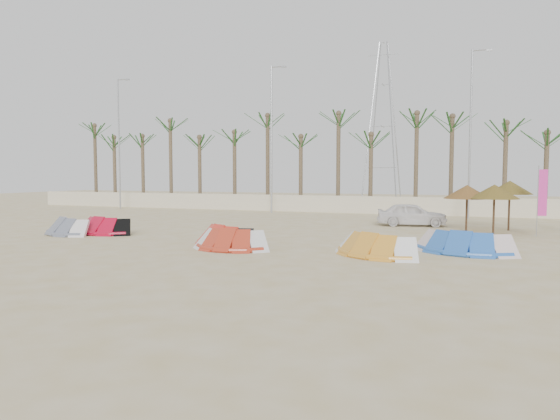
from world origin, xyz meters
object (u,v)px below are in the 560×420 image
at_px(parasol_mid, 494,192).
at_px(kite_red_mid, 227,234).
at_px(kite_red_left, 107,225).
at_px(kite_orange, 375,243).
at_px(car, 412,214).
at_px(parasol_left, 467,192).
at_px(parasol_right, 510,188).
at_px(kite_grey, 72,225).
at_px(kite_blue, 464,241).
at_px(kite_red_right, 234,238).

bearing_deg(parasol_mid, kite_red_mid, -143.11).
distance_m(kite_red_left, kite_orange, 13.82).
bearing_deg(car, parasol_mid, -130.59).
height_order(kite_red_left, parasol_mid, parasol_mid).
bearing_deg(kite_red_left, kite_orange, -8.37).
distance_m(kite_red_left, parasol_left, 18.26).
height_order(parasol_mid, car, parasol_mid).
bearing_deg(car, kite_red_mid, 138.55).
bearing_deg(kite_orange, parasol_right, 63.85).
xyz_separation_m(kite_grey, parasol_right, (20.24, 9.17, 1.82)).
distance_m(kite_grey, parasol_left, 19.92).
xyz_separation_m(kite_orange, parasol_left, (3.04, 9.20, 1.61)).
xyz_separation_m(kite_red_mid, parasol_left, (9.33, 8.61, 1.61)).
height_order(parasol_left, parasol_right, parasol_right).
bearing_deg(kite_orange, parasol_left, 71.75).
relative_size(kite_red_left, parasol_left, 1.48).
relative_size(kite_grey, kite_red_left, 1.05).
bearing_deg(kite_grey, parasol_right, 24.38).
height_order(kite_orange, parasol_mid, parasol_mid).
bearing_deg(kite_grey, kite_blue, 1.88).
relative_size(parasol_left, parasol_mid, 0.98).
bearing_deg(parasol_right, parasol_left, -150.29).
bearing_deg(parasol_mid, kite_red_right, -137.01).
distance_m(parasol_right, car, 5.27).
bearing_deg(car, kite_red_right, 144.45).
height_order(kite_red_mid, kite_blue, same).
bearing_deg(kite_red_left, kite_blue, -0.72).
relative_size(kite_red_right, kite_orange, 0.78).
height_order(kite_red_mid, kite_red_right, same).
relative_size(kite_red_mid, kite_orange, 0.98).
xyz_separation_m(kite_red_mid, parasol_right, (11.39, 9.79, 1.82)).
relative_size(kite_orange, parasol_mid, 1.60).
distance_m(kite_red_mid, kite_red_right, 1.41).
relative_size(kite_red_mid, parasol_left, 1.60).
relative_size(kite_red_right, parasol_mid, 1.26).
relative_size(kite_red_left, kite_red_right, 1.16).
bearing_deg(parasol_right, parasol_mid, -113.68).
bearing_deg(kite_red_right, kite_red_mid, 127.21).
height_order(kite_red_mid, parasol_right, parasol_right).
bearing_deg(kite_grey, kite_orange, -4.56).
height_order(kite_red_right, parasol_left, parasol_left).
bearing_deg(kite_red_right, kite_grey, 169.84).
bearing_deg(parasol_mid, parasol_left, 152.14).
distance_m(kite_grey, kite_red_left, 1.68).
xyz_separation_m(parasol_mid, parasol_right, (0.81, 1.84, 0.17)).
distance_m(kite_red_right, kite_blue, 8.74).
bearing_deg(parasol_mid, kite_red_left, -160.01).
bearing_deg(kite_red_mid, kite_grey, 176.03).
xyz_separation_m(kite_grey, kite_orange, (15.14, -1.21, 0.00)).
distance_m(kite_red_left, parasol_right, 20.63).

